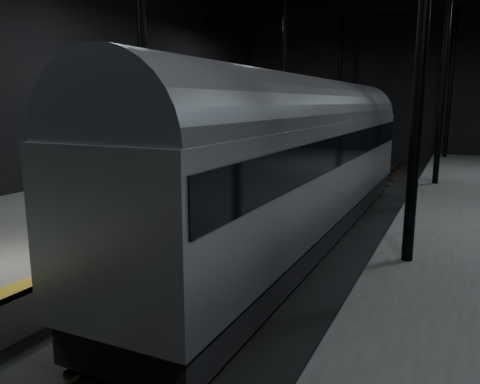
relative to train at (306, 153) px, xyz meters
The scene contains 6 objects.
ground 3.05m from the train, 89.91° to the left, with size 44.00×44.00×0.00m, color black.
platform_left 7.92m from the train, behind, with size 9.00×43.80×1.00m, color #4E4E4C.
tactile_strip 3.84m from the train, behind, with size 0.50×43.80×0.01m, color olive.
track 2.98m from the train, 89.91° to the left, with size 2.40×43.00×0.24m.
train is the anchor object (origin of this frame).
woman 6.95m from the train, 130.10° to the right, with size 0.54×0.35×1.47m, color tan.
Camera 1 is at (4.76, -15.48, 4.75)m, focal length 35.00 mm.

